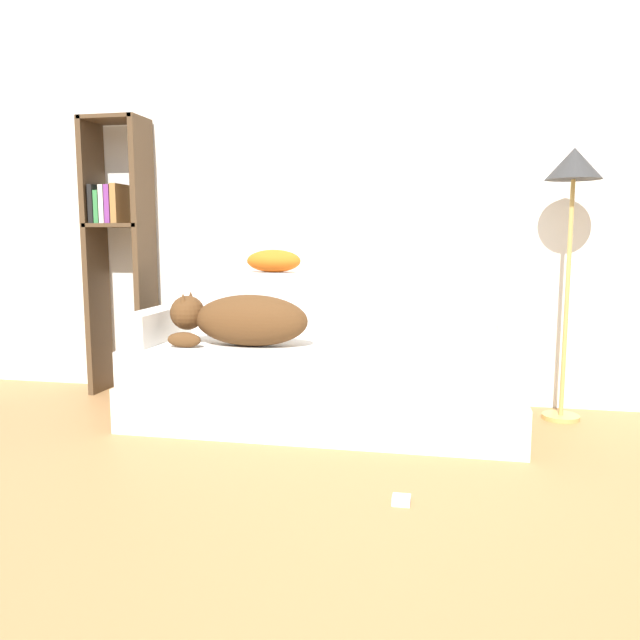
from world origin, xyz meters
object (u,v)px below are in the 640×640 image
at_px(bookshelf, 118,241).
at_px(power_adapter, 401,500).
at_px(throw_pillow, 274,261).
at_px(laptop, 357,349).
at_px(dog, 241,320).
at_px(floor_lamp, 573,186).
at_px(couch, 324,385).

bearing_deg(bookshelf, power_adapter, -35.83).
height_order(throw_pillow, bookshelf, bookshelf).
bearing_deg(bookshelf, laptop, -18.22).
xyz_separation_m(dog, power_adapter, (0.92, -0.87, -0.55)).
bearing_deg(dog, bookshelf, 153.07).
bearing_deg(floor_lamp, couch, -165.88).
distance_m(dog, bookshelf, 1.16).
height_order(throw_pillow, floor_lamp, floor_lamp).
bearing_deg(bookshelf, floor_lamp, -1.67).
bearing_deg(dog, power_adapter, -43.46).
height_order(couch, dog, dog).
bearing_deg(throw_pillow, bookshelf, 176.73).
bearing_deg(power_adapter, floor_lamp, 58.53).
bearing_deg(dog, laptop, -3.07).
bearing_deg(dog, couch, 12.23).
bearing_deg(floor_lamp, laptop, -157.42).
relative_size(couch, dog, 2.70).
distance_m(couch, laptop, 0.33).
bearing_deg(throw_pillow, couch, -42.79).
xyz_separation_m(laptop, floor_lamp, (1.08, 0.45, 0.83)).
distance_m(throw_pillow, bookshelf, 1.04).
relative_size(laptop, power_adapter, 5.75).
bearing_deg(bookshelf, throw_pillow, -3.27).
height_order(dog, bookshelf, bookshelf).
relative_size(couch, power_adapter, 30.03).
bearing_deg(couch, floor_lamp, 14.12).
height_order(couch, throw_pillow, throw_pillow).
bearing_deg(laptop, bookshelf, 171.21).
bearing_deg(throw_pillow, dog, -98.12).
relative_size(couch, throw_pillow, 6.32).
bearing_deg(couch, bookshelf, 164.07).
distance_m(couch, throw_pillow, 0.82).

